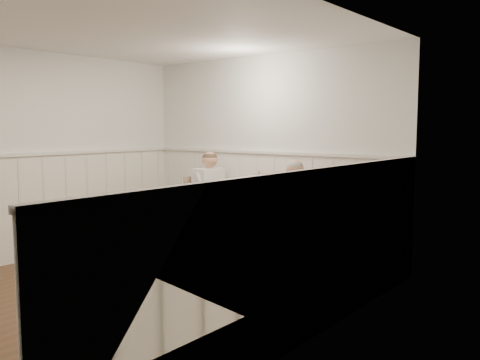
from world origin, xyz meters
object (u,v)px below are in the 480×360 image
(chair_left, at_px, (204,209))
(grass_vase, at_px, (258,184))
(diner_cream, at_px, (211,207))
(dining_table, at_px, (250,206))
(beer_bottle, at_px, (244,188))
(chair_right, at_px, (304,222))
(man_in_pink, at_px, (294,220))

(chair_left, bearing_deg, grass_vase, 25.52)
(diner_cream, bearing_deg, chair_left, -144.90)
(chair_left, height_order, grass_vase, grass_vase)
(dining_table, bearing_deg, beer_bottle, 141.21)
(dining_table, xyz_separation_m, diner_cream, (-0.71, 0.04, -0.08))
(chair_right, xyz_separation_m, grass_vase, (-0.92, 0.31, 0.36))
(man_in_pink, xyz_separation_m, grass_vase, (-0.79, 0.33, 0.36))
(dining_table, height_order, diner_cream, diner_cream)
(chair_right, distance_m, beer_bottle, 1.14)
(chair_left, relative_size, grass_vase, 2.87)
(beer_bottle, height_order, grass_vase, grass_vase)
(chair_right, relative_size, chair_left, 1.01)
(chair_right, relative_size, grass_vase, 2.91)
(grass_vase, bearing_deg, beer_bottle, -151.40)
(dining_table, distance_m, chair_left, 0.79)
(chair_left, distance_m, man_in_pink, 1.46)
(chair_right, xyz_separation_m, man_in_pink, (-0.13, -0.02, 0.00))
(dining_table, height_order, man_in_pink, man_in_pink)
(chair_left, bearing_deg, man_in_pink, -0.31)
(beer_bottle, bearing_deg, grass_vase, 28.60)
(dining_table, xyz_separation_m, beer_bottle, (-0.27, 0.22, 0.20))
(diner_cream, height_order, beer_bottle, diner_cream)
(man_in_pink, xyz_separation_m, beer_bottle, (-0.95, 0.24, 0.30))
(dining_table, distance_m, chair_right, 0.82)
(chair_left, xyz_separation_m, grass_vase, (0.68, 0.32, 0.37))
(chair_right, height_order, diner_cream, diner_cream)
(beer_bottle, bearing_deg, chair_left, -155.53)
(man_in_pink, relative_size, diner_cream, 0.96)
(man_in_pink, distance_m, beer_bottle, 1.03)
(dining_table, relative_size, chair_left, 0.92)
(chair_right, xyz_separation_m, beer_bottle, (-1.08, 0.22, 0.31))
(chair_right, bearing_deg, grass_vase, 161.30)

